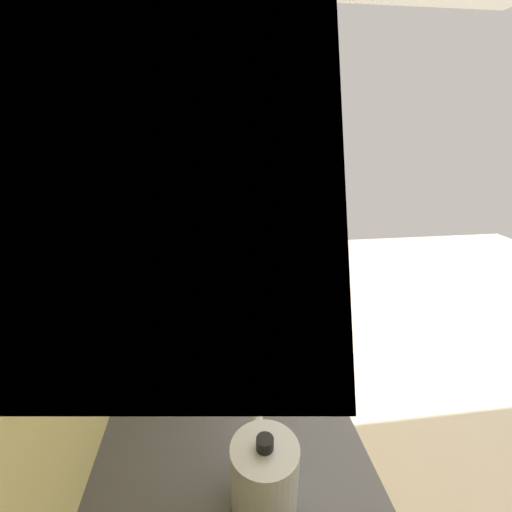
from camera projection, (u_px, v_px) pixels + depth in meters
name	position (u px, v px, depth m)	size (l,w,h in m)	color
ground_plane	(436.00, 424.00, 1.98)	(6.77, 6.77, 0.00)	beige
wall_back	(120.00, 209.00, 1.31)	(4.35, 0.12, 2.69)	#DBCB7C
counter_run	(228.00, 464.00, 1.26)	(3.33, 0.65, 0.92)	#EFD177
upper_cabinets	(145.00, 23.00, 0.74)	(2.05, 0.34, 0.59)	#E6D67A
oven_range	(218.00, 261.00, 3.12)	(0.71, 0.66, 1.10)	#B7BABF
microwave	(214.00, 268.00, 1.43)	(0.50, 0.40, 0.32)	white
bowl	(227.00, 248.00, 2.07)	(0.13, 0.13, 0.05)	#4C8CBF
kettle	(264.00, 475.00, 0.67)	(0.18, 0.14, 0.18)	#B7BABF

